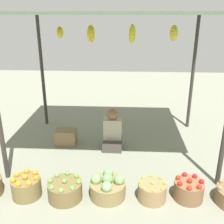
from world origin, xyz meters
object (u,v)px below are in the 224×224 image
object	(u,v)px
vendor_person	(113,133)
basket_green_apples	(65,190)
basket_red_tomatoes	(189,190)
basket_oranges	(26,187)
wooden_crate_near_vendor	(66,137)
basket_limes	(152,191)
basket_cabbages	(108,187)

from	to	relation	value
vendor_person	basket_green_apples	distance (m)	1.65
vendor_person	basket_red_tomatoes	bearing A→B (deg)	-51.88
basket_oranges	wooden_crate_near_vendor	world-z (taller)	basket_oranges
vendor_person	basket_red_tomatoes	xyz separation A→B (m)	(1.14, -1.45, -0.16)
vendor_person	basket_red_tomatoes	world-z (taller)	vendor_person
basket_limes	wooden_crate_near_vendor	bearing A→B (deg)	134.36
wooden_crate_near_vendor	basket_cabbages	bearing A→B (deg)	-59.06
basket_limes	wooden_crate_near_vendor	distance (m)	2.22
basket_cabbages	basket_red_tomatoes	xyz separation A→B (m)	(1.13, 0.02, -0.01)
basket_green_apples	basket_limes	bearing A→B (deg)	1.97
basket_limes	basket_red_tomatoes	world-z (taller)	basket_red_tomatoes
basket_limes	basket_red_tomatoes	xyz separation A→B (m)	(0.51, 0.05, 0.01)
vendor_person	basket_limes	size ratio (longest dim) A/B	1.99
basket_oranges	basket_green_apples	xyz separation A→B (m)	(0.55, -0.02, -0.02)
basket_cabbages	basket_limes	xyz separation A→B (m)	(0.62, -0.03, -0.02)
vendor_person	basket_limes	distance (m)	1.63
basket_oranges	basket_limes	bearing A→B (deg)	0.72
vendor_person	wooden_crate_near_vendor	distance (m)	0.94
basket_oranges	basket_limes	size ratio (longest dim) A/B	1.04
basket_green_apples	wooden_crate_near_vendor	size ratio (longest dim) A/B	1.21
vendor_person	basket_cabbages	distance (m)	1.47
basket_oranges	basket_limes	xyz separation A→B (m)	(1.76, 0.02, -0.02)
basket_red_tomatoes	basket_green_apples	bearing A→B (deg)	-177.05
basket_red_tomatoes	wooden_crate_near_vendor	size ratio (longest dim) A/B	1.03
basket_cabbages	wooden_crate_near_vendor	size ratio (longest dim) A/B	1.28
vendor_person	basket_oranges	distance (m)	1.90
basket_oranges	basket_red_tomatoes	size ratio (longest dim) A/B	1.01
wooden_crate_near_vendor	basket_red_tomatoes	bearing A→B (deg)	-36.76
wooden_crate_near_vendor	basket_green_apples	bearing A→B (deg)	-78.15
vendor_person	basket_green_apples	xyz separation A→B (m)	(-0.58, -1.54, -0.17)
vendor_person	basket_oranges	world-z (taller)	vendor_person
basket_oranges	basket_green_apples	distance (m)	0.56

